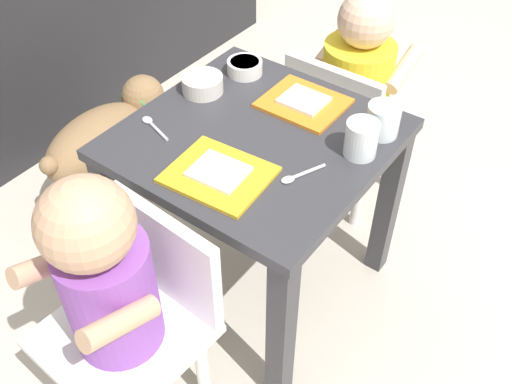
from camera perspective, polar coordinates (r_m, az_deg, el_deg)
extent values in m
plane|color=beige|center=(1.56, 0.00, -8.25)|extent=(7.00, 7.00, 0.00)
cube|color=#333338|center=(1.23, 0.00, 5.19)|extent=(0.52, 0.52, 0.03)
cube|color=#333338|center=(1.19, 2.45, -13.62)|extent=(0.04, 0.04, 0.45)
cube|color=#333338|center=(1.46, 12.70, -1.13)|extent=(0.04, 0.04, 0.45)
cube|color=#333338|center=(1.40, -13.31, -3.81)|extent=(0.04, 0.04, 0.45)
cube|color=#333338|center=(1.63, -1.74, 5.59)|extent=(0.04, 0.04, 0.45)
cube|color=white|center=(1.18, -12.73, -13.53)|extent=(0.30, 0.30, 0.02)
cube|color=white|center=(1.13, -8.73, -6.21)|extent=(0.04, 0.27, 0.22)
cylinder|color=purple|center=(1.08, -13.78, -9.77)|extent=(0.16, 0.16, 0.24)
sphere|color=tan|center=(0.93, -16.15, -3.05)|extent=(0.16, 0.16, 0.16)
cylinder|color=white|center=(1.32, -18.16, -16.76)|extent=(0.03, 0.03, 0.25)
cylinder|color=white|center=(1.36, -11.41, -11.63)|extent=(0.03, 0.03, 0.25)
cylinder|color=white|center=(1.27, -5.24, -16.56)|extent=(0.03, 0.03, 0.25)
cylinder|color=tan|center=(1.07, -19.43, -6.66)|extent=(0.15, 0.05, 0.09)
cylinder|color=tan|center=(0.96, -13.10, -12.28)|extent=(0.15, 0.05, 0.09)
cube|color=white|center=(1.65, 9.18, 6.78)|extent=(0.28, 0.28, 0.02)
cube|color=white|center=(1.49, 7.22, 8.15)|extent=(0.02, 0.27, 0.22)
cylinder|color=yellow|center=(1.58, 9.67, 10.33)|extent=(0.18, 0.18, 0.23)
sphere|color=beige|center=(1.50, 10.67, 16.14)|extent=(0.14, 0.14, 0.14)
cylinder|color=white|center=(1.77, 13.11, 3.65)|extent=(0.03, 0.03, 0.25)
cylinder|color=white|center=(1.83, 7.57, 6.08)|extent=(0.03, 0.03, 0.25)
cylinder|color=white|center=(1.63, 9.97, 0.09)|extent=(0.03, 0.03, 0.25)
cylinder|color=white|center=(1.70, 4.10, 2.84)|extent=(0.03, 0.03, 0.25)
cylinder|color=beige|center=(1.56, 14.13, 11.49)|extent=(0.15, 0.04, 0.09)
cylinder|color=beige|center=(1.63, 7.58, 13.97)|extent=(0.15, 0.04, 0.09)
ellipsoid|color=olive|center=(1.69, -15.17, 4.66)|extent=(0.35, 0.20, 0.17)
sphere|color=olive|center=(1.77, -10.91, 9.13)|extent=(0.13, 0.13, 0.13)
sphere|color=black|center=(1.80, -9.95, 9.70)|extent=(0.06, 0.06, 0.06)
torus|color=green|center=(1.76, -11.62, 8.23)|extent=(0.04, 0.11, 0.11)
sphere|color=olive|center=(1.59, -19.47, 2.45)|extent=(0.05, 0.05, 0.05)
cylinder|color=olive|center=(1.79, -11.01, 2.20)|extent=(0.04, 0.04, 0.14)
cylinder|color=olive|center=(1.85, -13.55, 3.43)|extent=(0.04, 0.04, 0.14)
cylinder|color=olive|center=(1.70, -15.24, -1.33)|extent=(0.04, 0.04, 0.14)
cylinder|color=olive|center=(1.77, -17.74, 0.08)|extent=(0.04, 0.04, 0.14)
cube|color=gold|center=(1.12, -3.64, 1.69)|extent=(0.17, 0.20, 0.01)
cube|color=white|center=(1.12, -3.65, 1.99)|extent=(0.10, 0.11, 0.01)
cube|color=orange|center=(1.31, 4.64, 8.61)|extent=(0.15, 0.18, 0.01)
cube|color=white|center=(1.31, 4.66, 8.90)|extent=(0.08, 0.10, 0.01)
cylinder|color=white|center=(1.23, 12.24, 6.84)|extent=(0.07, 0.07, 0.07)
cylinder|color=silver|center=(1.24, 12.13, 6.22)|extent=(0.06, 0.06, 0.03)
cylinder|color=white|center=(1.17, 10.21, 5.10)|extent=(0.07, 0.07, 0.07)
cylinder|color=silver|center=(1.18, 10.11, 4.47)|extent=(0.06, 0.06, 0.04)
cylinder|color=silver|center=(1.35, -5.22, 10.39)|extent=(0.09, 0.09, 0.04)
cylinder|color=gold|center=(1.34, -5.27, 10.98)|extent=(0.08, 0.08, 0.01)
cylinder|color=white|center=(1.41, -1.10, 12.03)|extent=(0.08, 0.08, 0.03)
cylinder|color=#D84C33|center=(1.40, -1.11, 12.50)|extent=(0.07, 0.07, 0.01)
cylinder|color=silver|center=(1.13, 5.14, 2.01)|extent=(0.07, 0.04, 0.01)
ellipsoid|color=silver|center=(1.11, 3.11, 1.21)|extent=(0.03, 0.03, 0.01)
cylinder|color=silver|center=(1.25, -9.48, 5.89)|extent=(0.03, 0.07, 0.01)
ellipsoid|color=silver|center=(1.28, -10.52, 6.91)|extent=(0.03, 0.03, 0.01)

